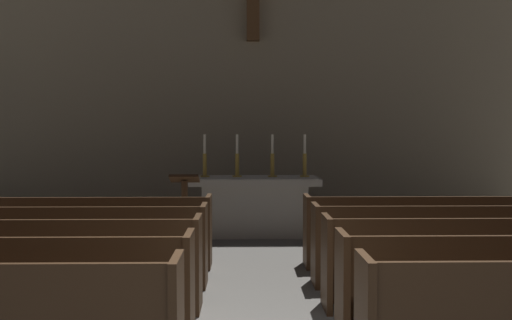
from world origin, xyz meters
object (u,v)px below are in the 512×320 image
object	(u,v)px
pew_right_row_4	(449,244)
candlestick_inner_right	(272,163)
pew_left_row_4	(69,246)
candlestick_inner_left	(237,163)
pew_left_row_3	(41,264)
pew_left_row_5	(90,232)
pew_left_row_2	(3,289)
altar	(255,205)
lectern	(185,214)
pew_right_row_3	(481,262)
candlestick_outer_right	(305,163)
pew_right_row_5	(424,231)
candlestick_outer_left	(205,163)

from	to	relation	value
pew_right_row_4	candlestick_inner_right	world-z (taller)	candlestick_inner_right
pew_left_row_4	candlestick_inner_left	size ratio (longest dim) A/B	4.40
pew_left_row_3	candlestick_inner_right	bearing A→B (deg)	59.90
pew_right_row_4	pew_left_row_5	bearing A→B (deg)	167.61
pew_left_row_2	altar	bearing A→B (deg)	67.37
pew_left_row_3	lectern	size ratio (longest dim) A/B	2.75
pew_right_row_4	pew_left_row_2	bearing A→B (deg)	-156.28
pew_left_row_2	pew_left_row_3	bearing A→B (deg)	90.00
pew_right_row_3	altar	distance (m)	4.85
pew_left_row_3	lectern	world-z (taller)	lectern
pew_right_row_4	lectern	xyz separation A→B (m)	(-3.28, 2.15, 0.07)
pew_left_row_5	candlestick_outer_right	distance (m)	3.95
pew_left_row_5	pew_right_row_4	bearing A→B (deg)	-12.39
pew_right_row_4	pew_right_row_5	distance (m)	0.97
pew_left_row_4	lectern	world-z (taller)	lectern
candlestick_outer_left	candlestick_inner_right	size ratio (longest dim) A/B	1.00
candlestick_inner_left	pew_left_row_4	bearing A→B (deg)	-119.61
candlestick_inner_right	candlestick_outer_right	world-z (taller)	same
lectern	altar	bearing A→B (deg)	48.05
pew_left_row_5	candlestick_outer_left	world-z (taller)	candlestick_outer_left
pew_left_row_5	pew_right_row_3	world-z (taller)	same
pew_left_row_4	altar	size ratio (longest dim) A/B	1.44
altar	pew_right_row_3	bearing A→B (deg)	-62.96
candlestick_outer_left	pew_left_row_3	bearing A→B (deg)	-107.41
pew_left_row_4	candlestick_outer_right	bearing A→B (deg)	47.65
altar	lectern	distance (m)	1.61
altar	candlestick_outer_right	bearing A→B (deg)	-0.00
pew_left_row_5	candlestick_outer_right	bearing A→B (deg)	37.96
pew_right_row_5	candlestick_outer_left	distance (m)	3.95
pew_left_row_2	candlestick_inner_right	bearing A→B (deg)	64.66
pew_right_row_3	altar	world-z (taller)	altar
pew_right_row_4	lectern	size ratio (longest dim) A/B	2.75
pew_left_row_3	pew_left_row_5	size ratio (longest dim) A/B	1.00
pew_left_row_4	candlestick_inner_right	size ratio (longest dim) A/B	4.40
pew_right_row_4	candlestick_inner_left	size ratio (longest dim) A/B	4.40
pew_left_row_2	pew_left_row_3	distance (m)	0.97
pew_left_row_5	candlestick_inner_right	distance (m)	3.54
pew_left_row_2	pew_left_row_4	xyz separation A→B (m)	(0.00, 1.94, 0.00)
altar	candlestick_inner_left	bearing A→B (deg)	-180.00
altar	pew_right_row_4	bearing A→B (deg)	-56.66
altar	candlestick_outer_left	distance (m)	1.11
pew_right_row_5	pew_left_row_5	bearing A→B (deg)	180.00
pew_left_row_4	candlestick_inner_left	world-z (taller)	candlestick_inner_left
pew_left_row_3	candlestick_inner_right	world-z (taller)	candlestick_inner_right
pew_left_row_4	candlestick_outer_right	world-z (taller)	candlestick_outer_right
candlestick_outer_right	candlestick_inner_left	bearing A→B (deg)	180.00
pew_left_row_4	lectern	bearing A→B (deg)	62.37
pew_left_row_5	lectern	world-z (taller)	lectern
candlestick_outer_left	pew_left_row_2	bearing A→B (deg)	-104.37
candlestick_inner_right	lectern	bearing A→B (deg)	-138.96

